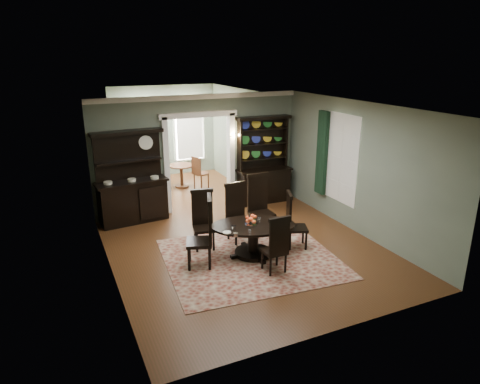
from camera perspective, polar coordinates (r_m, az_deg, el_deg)
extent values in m
cube|color=#562C16|center=(9.12, 1.08, -7.91)|extent=(5.50, 6.00, 0.01)
cube|color=silver|center=(8.26, 1.20, 11.18)|extent=(5.50, 6.00, 0.01)
cube|color=gray|center=(7.84, -17.32, -1.30)|extent=(0.01, 6.00, 3.00)
cube|color=gray|center=(10.02, 15.49, 3.03)|extent=(0.01, 6.00, 3.00)
cube|color=gray|center=(6.17, 13.31, -6.27)|extent=(5.50, 0.01, 3.00)
cube|color=gray|center=(10.82, -14.66, 4.18)|extent=(1.85, 0.01, 3.00)
cube|color=gray|center=(11.96, 2.85, 6.04)|extent=(1.85, 0.01, 3.00)
cube|color=gray|center=(11.05, -5.68, 11.55)|extent=(1.80, 0.01, 0.50)
cube|color=white|center=(10.98, -5.62, 12.51)|extent=(5.50, 0.10, 0.12)
cube|color=#562C16|center=(13.26, -7.78, 0.38)|extent=(3.50, 3.50, 0.01)
cube|color=silver|center=(12.69, -8.36, 13.42)|extent=(3.50, 3.50, 0.01)
cube|color=gray|center=(12.52, -15.79, 5.93)|extent=(0.01, 3.50, 3.00)
cube|color=gray|center=(13.48, -0.87, 7.44)|extent=(0.01, 3.50, 3.00)
cube|color=gray|center=(14.55, -10.07, 7.96)|extent=(3.50, 0.01, 3.00)
cube|color=white|center=(14.31, -13.34, 7.78)|extent=(1.05, 0.06, 2.20)
cube|color=white|center=(14.72, -6.80, 8.42)|extent=(1.05, 0.06, 2.20)
cube|color=white|center=(11.07, -9.85, 3.47)|extent=(0.14, 0.25, 2.50)
cube|color=white|center=(11.63, -1.24, 4.45)|extent=(0.14, 0.25, 2.50)
cube|color=white|center=(11.08, -5.64, 10.27)|extent=(2.08, 0.25, 0.14)
cube|color=white|center=(10.44, 13.42, 4.35)|extent=(0.02, 1.10, 2.00)
cube|color=white|center=(10.43, 13.35, 4.34)|extent=(0.01, 1.22, 2.12)
cube|color=#16311E|center=(10.92, 10.88, 5.11)|extent=(0.10, 0.35, 2.10)
cube|color=gold|center=(11.45, -0.87, 7.31)|extent=(0.08, 0.05, 0.18)
sphere|color=#FFD88C|center=(11.26, -1.04, 7.54)|extent=(0.07, 0.07, 0.07)
sphere|color=#FFD88C|center=(11.34, -0.10, 7.61)|extent=(0.07, 0.07, 0.07)
cube|color=maroon|center=(8.81, 1.41, -8.83)|extent=(3.62, 3.28, 0.01)
ellipsoid|color=black|center=(8.69, 1.78, -4.50)|extent=(1.96, 1.55, 0.05)
cylinder|color=black|center=(8.71, 1.78, -4.69)|extent=(1.99, 1.99, 0.03)
cylinder|color=black|center=(8.82, 1.76, -6.36)|extent=(0.22, 0.22, 0.60)
cylinder|color=black|center=(8.95, 1.74, -8.10)|extent=(0.76, 0.76, 0.09)
cylinder|color=silver|center=(8.62, 1.46, -4.37)|extent=(0.25, 0.25, 0.04)
cube|color=black|center=(9.10, -4.83, -4.89)|extent=(0.53, 0.51, 0.06)
cube|color=black|center=(9.14, -5.07, -2.17)|extent=(0.45, 0.14, 0.76)
cube|color=black|center=(9.01, -5.14, 0.16)|extent=(0.49, 0.17, 0.08)
cylinder|color=black|center=(9.02, -5.75, -6.71)|extent=(0.05, 0.05, 0.45)
cylinder|color=black|center=(9.06, -3.53, -6.53)|extent=(0.05, 0.05, 0.45)
cylinder|color=black|center=(9.33, -6.02, -5.83)|extent=(0.05, 0.05, 0.45)
cylinder|color=black|center=(9.37, -3.88, -5.65)|extent=(0.05, 0.05, 0.45)
cube|color=black|center=(9.41, -0.08, -3.93)|extent=(0.49, 0.47, 0.06)
cube|color=black|center=(9.44, -0.66, -1.26)|extent=(0.47, 0.08, 0.79)
cube|color=black|center=(9.31, -0.67, 1.08)|extent=(0.51, 0.11, 0.08)
cylinder|color=black|center=(9.28, -0.53, -5.83)|extent=(0.05, 0.05, 0.46)
cylinder|color=black|center=(9.44, 1.42, -5.40)|extent=(0.05, 0.05, 0.46)
cylinder|color=black|center=(9.57, -1.55, -5.05)|extent=(0.05, 0.05, 0.46)
cylinder|color=black|center=(9.73, 0.35, -4.65)|extent=(0.05, 0.05, 0.46)
cube|color=black|center=(9.74, 2.91, -2.95)|extent=(0.50, 0.48, 0.06)
cube|color=black|center=(9.78, 2.36, -0.17)|extent=(0.50, 0.06, 0.84)
cube|color=black|center=(9.65, 2.39, 2.28)|extent=(0.54, 0.08, 0.09)
cylinder|color=black|center=(9.59, 2.39, -4.89)|extent=(0.05, 0.05, 0.50)
cylinder|color=black|center=(9.76, 4.43, -4.51)|extent=(0.05, 0.05, 0.50)
cylinder|color=black|center=(9.91, 1.36, -4.10)|extent=(0.05, 0.05, 0.50)
cylinder|color=black|center=(10.08, 3.35, -3.74)|extent=(0.05, 0.05, 0.50)
cube|color=black|center=(8.35, -5.49, -6.69)|extent=(0.62, 0.64, 0.07)
cube|color=black|center=(8.18, -4.04, -3.86)|extent=(0.22, 0.49, 0.85)
cube|color=black|center=(8.02, -4.11, -0.95)|extent=(0.25, 0.54, 0.09)
cylinder|color=black|center=(8.64, -6.76, -7.69)|extent=(0.05, 0.05, 0.50)
cylinder|color=black|center=(8.29, -6.82, -8.88)|extent=(0.05, 0.05, 0.50)
cylinder|color=black|center=(8.64, -4.12, -7.62)|extent=(0.05, 0.05, 0.50)
cylinder|color=black|center=(8.28, -4.06, -8.81)|extent=(0.05, 0.05, 0.50)
cube|color=black|center=(9.21, 7.62, -4.81)|extent=(0.55, 0.56, 0.06)
cube|color=black|center=(9.03, 6.54, -2.63)|extent=(0.21, 0.42, 0.74)
cube|color=black|center=(8.91, 6.62, -0.35)|extent=(0.24, 0.46, 0.08)
cylinder|color=black|center=(9.17, 8.80, -6.44)|extent=(0.05, 0.05, 0.44)
cylinder|color=black|center=(9.48, 8.41, -5.59)|extent=(0.05, 0.05, 0.44)
cylinder|color=black|center=(9.11, 6.69, -6.52)|extent=(0.05, 0.05, 0.44)
cylinder|color=black|center=(9.42, 6.36, -5.66)|extent=(0.05, 0.05, 0.44)
cube|color=black|center=(8.19, 4.56, -7.88)|extent=(0.42, 0.40, 0.05)
cube|color=black|center=(7.90, 5.27, -6.05)|extent=(0.41, 0.05, 0.70)
cube|color=black|center=(7.76, 5.35, -3.62)|extent=(0.45, 0.07, 0.07)
cylinder|color=black|center=(8.48, 4.95, -8.50)|extent=(0.04, 0.04, 0.41)
cylinder|color=black|center=(8.34, 3.00, -8.94)|extent=(0.04, 0.04, 0.41)
cylinder|color=black|center=(8.23, 6.08, -9.40)|extent=(0.04, 0.04, 0.41)
cylinder|color=black|center=(8.09, 4.09, -9.87)|extent=(0.04, 0.04, 0.41)
cube|color=black|center=(10.81, -14.06, -1.31)|extent=(1.66, 0.71, 1.01)
cube|color=black|center=(10.65, -14.28, 1.35)|extent=(1.76, 0.77, 0.05)
cube|color=black|center=(10.71, -14.75, 4.75)|extent=(1.61, 0.24, 1.19)
cube|color=black|center=(10.64, -14.60, 4.01)|extent=(1.58, 0.44, 0.04)
cube|color=black|center=(10.48, -14.88, 7.71)|extent=(1.74, 0.52, 0.08)
cube|color=black|center=(11.93, 3.20, 0.84)|extent=(1.43, 0.54, 0.91)
cube|color=black|center=(11.80, 3.24, 3.00)|extent=(1.54, 0.60, 0.04)
cube|color=black|center=(11.82, 2.84, 6.52)|extent=(1.42, 0.10, 1.38)
cube|color=black|center=(11.43, -0.03, 6.15)|extent=(0.06, 0.27, 1.42)
cube|color=black|center=(12.06, 6.00, 6.68)|extent=(0.06, 0.27, 1.42)
cube|color=black|center=(11.59, 3.17, 9.86)|extent=(1.53, 0.36, 0.08)
cube|color=black|center=(11.82, 3.03, 4.50)|extent=(1.43, 0.30, 0.03)
cube|color=black|center=(11.73, 3.06, 6.43)|extent=(1.43, 0.30, 0.03)
cube|color=black|center=(11.66, 3.10, 8.39)|extent=(1.43, 0.30, 0.03)
cylinder|color=#553018|center=(13.27, -7.85, 3.52)|extent=(0.77, 0.77, 0.04)
cylinder|color=#553018|center=(13.35, -7.79, 2.12)|extent=(0.10, 0.10, 0.67)
cylinder|color=#553018|center=(13.45, -7.73, 0.78)|extent=(0.42, 0.42, 0.06)
cylinder|color=#553018|center=(13.25, -10.23, 2.16)|extent=(0.37, 0.37, 0.04)
cube|color=#553018|center=(13.16, -9.56, 3.14)|extent=(0.16, 0.32, 0.47)
cylinder|color=#553018|center=(13.45, -10.63, 1.45)|extent=(0.03, 0.03, 0.42)
cylinder|color=#553018|center=(13.21, -10.83, 1.12)|extent=(0.03, 0.03, 0.42)
cylinder|color=#553018|center=(13.41, -9.53, 1.45)|extent=(0.03, 0.03, 0.42)
cylinder|color=#553018|center=(13.16, -9.71, 1.13)|extent=(0.03, 0.03, 0.42)
cylinder|color=#553018|center=(13.08, -5.20, 2.47)|extent=(0.43, 0.43, 0.04)
cube|color=#553018|center=(12.88, -5.86, 3.46)|extent=(0.19, 0.37, 0.54)
cylinder|color=#553018|center=(13.14, -4.23, 1.47)|extent=(0.04, 0.04, 0.49)
cylinder|color=#553018|center=(13.35, -5.15, 1.71)|extent=(0.04, 0.04, 0.49)
cylinder|color=#553018|center=(12.94, -5.19, 1.18)|extent=(0.04, 0.04, 0.49)
cylinder|color=#553018|center=(13.15, -6.10, 1.43)|extent=(0.04, 0.04, 0.49)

